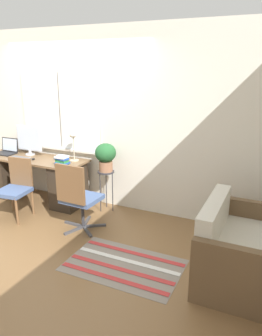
{
  "coord_description": "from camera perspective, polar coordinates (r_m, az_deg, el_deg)",
  "views": [
    {
      "loc": [
        2.95,
        -3.63,
        2.13
      ],
      "look_at": [
        1.17,
        0.15,
        0.83
      ],
      "focal_mm": 35.0,
      "sensor_mm": 36.0,
      "label": 1
    }
  ],
  "objects": [
    {
      "name": "wall_back_with_window",
      "position": [
        5.29,
        -9.3,
        8.59
      ],
      "size": [
        9.0,
        0.12,
        2.7
      ],
      "color": "white",
      "rests_on": "ground_plane"
    },
    {
      "name": "laptop",
      "position": [
        5.92,
        -20.82,
        2.91
      ],
      "size": [
        0.35,
        0.26,
        0.25
      ],
      "color": "black",
      "rests_on": "desk"
    },
    {
      "name": "office_chair_swivel",
      "position": [
        4.38,
        -9.17,
        -4.94
      ],
      "size": [
        0.58,
        0.6,
        0.96
      ],
      "rotation": [
        0.0,
        0.0,
        3.11
      ],
      "color": "#47474C",
      "rests_on": "ground_plane"
    },
    {
      "name": "desk",
      "position": [
        5.61,
        -16.36,
        -1.6
      ],
      "size": [
        1.81,
        0.61,
        0.72
      ],
      "color": "brown",
      "rests_on": "ground_plane"
    },
    {
      "name": "mouse",
      "position": [
        5.37,
        -16.67,
        1.5
      ],
      "size": [
        0.04,
        0.07,
        0.03
      ],
      "color": "black",
      "rests_on": "desk"
    },
    {
      "name": "couch_loveseat",
      "position": [
        3.67,
        17.72,
        -13.61
      ],
      "size": [
        0.72,
        1.2,
        0.82
      ],
      "rotation": [
        0.0,
        0.0,
        1.57
      ],
      "color": "silver",
      "rests_on": "ground_plane"
    },
    {
      "name": "monitor",
      "position": [
        5.66,
        -17.34,
        4.75
      ],
      "size": [
        0.49,
        0.16,
        0.49
      ],
      "color": "silver",
      "rests_on": "desk"
    },
    {
      "name": "floor_rug_striped",
      "position": [
        3.82,
        -1.25,
        -16.53
      ],
      "size": [
        1.28,
        0.81,
        0.01
      ],
      "color": "gray",
      "rests_on": "ground_plane"
    },
    {
      "name": "potted_plant",
      "position": [
        4.85,
        -4.45,
        2.21
      ],
      "size": [
        0.31,
        0.31,
        0.42
      ],
      "color": "#9E6B4C",
      "rests_on": "plant_stand"
    },
    {
      "name": "keyboard",
      "position": [
        5.53,
        -18.81,
        1.67
      ],
      "size": [
        0.35,
        0.13,
        0.02
      ],
      "color": "slate",
      "rests_on": "desk"
    },
    {
      "name": "desk_lamp",
      "position": [
        5.12,
        -9.99,
        4.52
      ],
      "size": [
        0.14,
        0.14,
        0.44
      ],
      "color": "#BCB299",
      "rests_on": "desk"
    },
    {
      "name": "plant_stand",
      "position": [
        4.94,
        -4.36,
        -1.43
      ],
      "size": [
        0.25,
        0.25,
        0.63
      ],
      "color": "#333338",
      "rests_on": "ground_plane"
    },
    {
      "name": "desk_chair_wooden",
      "position": [
        5.06,
        -19.47,
        -3.13
      ],
      "size": [
        0.46,
        0.47,
        0.85
      ],
      "rotation": [
        0.0,
        0.0,
        0.11
      ],
      "color": "brown",
      "rests_on": "ground_plane"
    },
    {
      "name": "ground_plane",
      "position": [
        5.14,
        -12.76,
        -7.67
      ],
      "size": [
        14.0,
        14.0,
        0.0
      ],
      "primitive_type": "plane",
      "color": "brown"
    },
    {
      "name": "book_stack",
      "position": [
        4.93,
        -11.93,
        1.23
      ],
      "size": [
        0.23,
        0.16,
        0.15
      ],
      "color": "green",
      "rests_on": "desk"
    }
  ]
}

